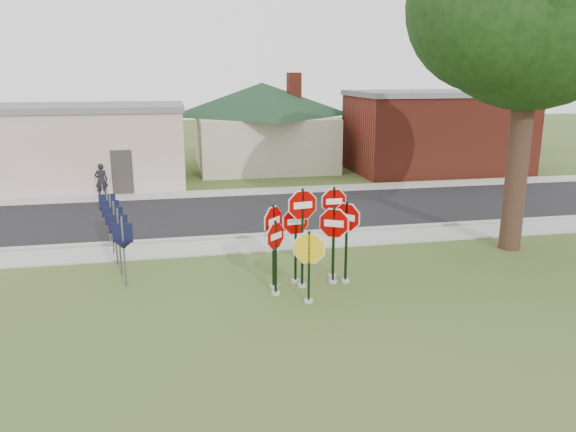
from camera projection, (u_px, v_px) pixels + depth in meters
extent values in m
plane|color=#3E531F|center=(322.00, 307.00, 14.29)|extent=(120.00, 120.00, 0.00)
cube|color=#989790|center=(281.00, 243.00, 19.50)|extent=(60.00, 1.60, 0.06)
cube|color=black|center=(261.00, 213.00, 23.78)|extent=(60.00, 7.00, 0.04)
cube|color=#989790|center=(248.00, 192.00, 27.85)|extent=(60.00, 1.60, 0.06)
cube|color=#989790|center=(276.00, 234.00, 20.44)|extent=(60.00, 0.20, 0.14)
cylinder|color=#A3A099|center=(302.00, 285.00, 15.63)|extent=(0.24, 0.24, 0.08)
cube|color=black|center=(302.00, 239.00, 15.29)|extent=(0.07, 0.06, 2.80)
cylinder|color=white|center=(303.00, 205.00, 15.06)|extent=(1.13, 0.19, 1.14)
cylinder|color=#920000|center=(303.00, 205.00, 15.06)|extent=(1.05, 0.18, 1.06)
cube|color=white|center=(303.00, 205.00, 15.06)|extent=(0.52, 0.09, 0.18)
cylinder|color=#A3A099|center=(309.00, 301.00, 14.57)|extent=(0.24, 0.24, 0.08)
cube|color=black|center=(309.00, 267.00, 14.35)|extent=(0.07, 0.07, 1.92)
cylinder|color=white|center=(309.00, 249.00, 14.22)|extent=(1.10, 0.38, 1.15)
cylinder|color=gold|center=(309.00, 249.00, 14.22)|extent=(1.02, 0.36, 1.07)
cylinder|color=#A3A099|center=(276.00, 293.00, 15.09)|extent=(0.24, 0.24, 0.08)
cube|color=black|center=(276.00, 258.00, 14.85)|extent=(0.08, 0.08, 2.05)
cylinder|color=white|center=(275.00, 236.00, 14.70)|extent=(0.75, 0.72, 1.02)
cylinder|color=#920000|center=(275.00, 236.00, 14.70)|extent=(0.70, 0.67, 0.94)
cube|color=white|center=(275.00, 236.00, 14.70)|extent=(0.35, 0.33, 0.16)
cylinder|color=#A3A099|center=(333.00, 281.00, 15.94)|extent=(0.24, 0.24, 0.08)
cube|color=black|center=(334.00, 245.00, 15.67)|extent=(0.08, 0.07, 2.22)
cylinder|color=white|center=(334.00, 223.00, 15.51)|extent=(1.04, 0.57, 1.18)
cylinder|color=#920000|center=(334.00, 223.00, 15.51)|extent=(0.97, 0.53, 1.09)
cube|color=white|center=(334.00, 223.00, 15.51)|extent=(0.48, 0.26, 0.19)
cylinder|color=#A3A099|center=(332.00, 276.00, 16.37)|extent=(0.24, 0.24, 0.08)
cube|color=black|center=(333.00, 233.00, 16.05)|extent=(0.06, 0.05, 2.68)
cylinder|color=white|center=(334.00, 201.00, 15.82)|extent=(1.01, 0.04, 1.01)
cylinder|color=#920000|center=(334.00, 201.00, 15.82)|extent=(0.94, 0.04, 0.94)
cube|color=white|center=(334.00, 201.00, 15.82)|extent=(0.47, 0.02, 0.16)
cylinder|color=#A3A099|center=(295.00, 281.00, 15.98)|extent=(0.24, 0.24, 0.08)
cube|color=black|center=(296.00, 245.00, 15.71)|extent=(0.07, 0.06, 2.22)
cylinder|color=white|center=(296.00, 221.00, 15.54)|extent=(1.06, 0.16, 1.06)
cylinder|color=#920000|center=(296.00, 221.00, 15.54)|extent=(0.98, 0.16, 0.99)
cube|color=white|center=(296.00, 221.00, 15.54)|extent=(0.49, 0.08, 0.17)
cylinder|color=#A3A099|center=(345.00, 281.00, 15.99)|extent=(0.24, 0.24, 0.08)
cube|color=black|center=(346.00, 242.00, 15.71)|extent=(0.08, 0.08, 2.36)
cylinder|color=white|center=(347.00, 217.00, 15.52)|extent=(0.78, 0.82, 1.11)
cylinder|color=#920000|center=(347.00, 217.00, 15.52)|extent=(0.72, 0.76, 1.03)
cube|color=white|center=(347.00, 217.00, 15.52)|extent=(0.36, 0.38, 0.18)
cylinder|color=#A3A099|center=(274.00, 287.00, 15.54)|extent=(0.24, 0.24, 0.08)
cube|color=black|center=(273.00, 247.00, 15.26)|extent=(0.08, 0.08, 2.37)
cylinder|color=white|center=(273.00, 221.00, 15.08)|extent=(0.79, 0.83, 1.13)
cylinder|color=#920000|center=(273.00, 221.00, 15.08)|extent=(0.74, 0.77, 1.05)
cube|color=white|center=(273.00, 221.00, 15.08)|extent=(0.37, 0.38, 0.18)
cube|color=#59595E|center=(124.00, 252.00, 15.44)|extent=(0.05, 0.05, 2.00)
cube|color=black|center=(122.00, 233.00, 15.30)|extent=(0.55, 0.13, 0.55)
cone|color=black|center=(123.00, 245.00, 15.39)|extent=(0.65, 0.65, 0.25)
cube|color=#59595E|center=(119.00, 242.00, 16.35)|extent=(0.05, 0.05, 2.00)
cube|color=black|center=(118.00, 224.00, 16.21)|extent=(0.55, 0.09, 0.55)
cone|color=black|center=(119.00, 235.00, 16.30)|extent=(0.62, 0.62, 0.25)
cube|color=#59595E|center=(115.00, 233.00, 17.26)|extent=(0.05, 0.05, 2.00)
cube|color=black|center=(114.00, 216.00, 17.12)|extent=(0.55, 0.05, 0.55)
cone|color=black|center=(115.00, 227.00, 17.21)|extent=(0.58, 0.58, 0.25)
cube|color=#59595E|center=(112.00, 225.00, 18.17)|extent=(0.05, 0.05, 2.00)
cube|color=black|center=(111.00, 209.00, 18.03)|extent=(0.55, 0.05, 0.55)
cone|color=black|center=(111.00, 219.00, 18.12)|extent=(0.58, 0.58, 0.25)
cube|color=#59595E|center=(109.00, 218.00, 19.08)|extent=(0.05, 0.05, 2.00)
cube|color=black|center=(107.00, 202.00, 18.94)|extent=(0.55, 0.09, 0.55)
cone|color=black|center=(108.00, 212.00, 19.03)|extent=(0.62, 0.62, 0.25)
cube|color=beige|center=(66.00, 148.00, 29.12)|extent=(12.00, 6.00, 4.00)
cube|color=slate|center=(62.00, 108.00, 28.61)|extent=(12.20, 6.20, 0.30)
cube|color=#332D28|center=(122.00, 173.00, 27.10)|extent=(1.00, 0.10, 2.20)
cube|color=#C0B798|center=(263.00, 141.00, 35.16)|extent=(8.00, 8.00, 3.20)
pyramid|color=#15301D|center=(262.00, 83.00, 34.27)|extent=(11.60, 11.60, 2.00)
cube|color=maroon|center=(294.00, 86.00, 34.70)|extent=(0.80, 0.80, 1.60)
cube|color=maroon|center=(436.00, 133.00, 33.63)|extent=(10.00, 6.00, 4.50)
cube|color=slate|center=(439.00, 93.00, 33.04)|extent=(10.20, 6.20, 0.30)
cube|color=white|center=(427.00, 133.00, 30.35)|extent=(2.00, 0.08, 0.90)
cylinder|color=#311D16|center=(518.00, 157.00, 18.30)|extent=(0.70, 0.70, 6.24)
cylinder|color=#311D16|center=(513.00, 124.00, 42.75)|extent=(0.50, 0.50, 4.00)
sphere|color=black|center=(518.00, 75.00, 41.86)|extent=(5.60, 5.60, 5.60)
imported|color=black|center=(101.00, 180.00, 26.40)|extent=(0.63, 0.45, 1.62)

